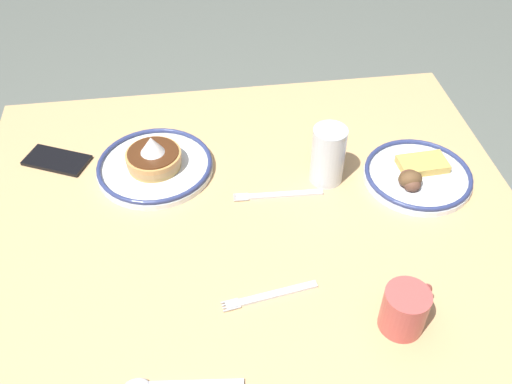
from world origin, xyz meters
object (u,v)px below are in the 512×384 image
(plate_near_main, at_px, (155,163))
(coffee_mug, at_px, (405,309))
(fork_far, at_px, (270,295))
(cell_phone, at_px, (57,160))
(fork_near, at_px, (278,195))
(plate_center_pancakes, at_px, (417,175))
(drinking_glass, at_px, (328,158))

(plate_near_main, bearing_deg, coffee_mug, 131.79)
(fork_far, bearing_deg, coffee_mug, 157.84)
(plate_near_main, bearing_deg, cell_phone, -15.54)
(coffee_mug, relative_size, fork_near, 0.53)
(plate_center_pancakes, bearing_deg, plate_near_main, -11.34)
(plate_near_main, xyz_separation_m, drinking_glass, (-0.37, 0.08, 0.04))
(plate_center_pancakes, relative_size, coffee_mug, 2.32)
(coffee_mug, xyz_separation_m, drinking_glass, (0.04, -0.39, 0.02))
(plate_near_main, distance_m, plate_center_pancakes, 0.58)
(coffee_mug, height_order, drinking_glass, drinking_glass)
(cell_phone, distance_m, fork_far, 0.61)
(plate_near_main, height_order, fork_far, plate_near_main)
(fork_far, bearing_deg, cell_phone, -46.17)
(coffee_mug, relative_size, cell_phone, 0.71)
(plate_near_main, xyz_separation_m, coffee_mug, (-0.42, 0.47, 0.02))
(cell_phone, distance_m, fork_near, 0.51)
(plate_center_pancakes, height_order, cell_phone, plate_center_pancakes)
(fork_far, bearing_deg, plate_center_pancakes, -144.32)
(coffee_mug, distance_m, fork_far, 0.24)
(plate_center_pancakes, bearing_deg, fork_near, 1.19)
(fork_near, bearing_deg, plate_center_pancakes, -178.81)
(plate_center_pancakes, bearing_deg, coffee_mug, 66.86)
(coffee_mug, height_order, fork_far, coffee_mug)
(drinking_glass, bearing_deg, cell_phone, -13.38)
(plate_near_main, bearing_deg, plate_center_pancakes, 168.66)
(plate_near_main, bearing_deg, fork_near, 155.02)
(plate_near_main, relative_size, drinking_glass, 1.93)
(plate_center_pancakes, distance_m, coffee_mug, 0.38)
(drinking_glass, height_order, fork_near, drinking_glass)
(fork_near, bearing_deg, coffee_mug, 114.64)
(coffee_mug, xyz_separation_m, fork_far, (0.22, -0.09, -0.04))
(fork_near, relative_size, fork_far, 1.08)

